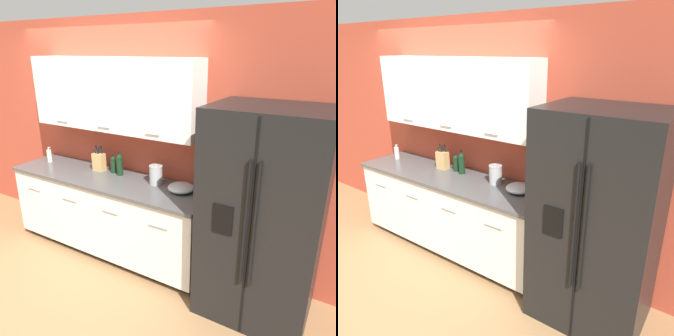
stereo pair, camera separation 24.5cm
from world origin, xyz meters
The scene contains 10 objects.
ground_plane centered at (0.00, 0.00, 0.00)m, with size 14.00×14.00×0.00m, color #997047.
wall_back centered at (0.05, 1.06, 1.44)m, with size 10.00×0.39×2.60m.
counter_unit centered at (0.20, 0.76, 0.47)m, with size 2.41×0.64×0.93m.
refrigerator centered at (1.93, 0.70, 0.93)m, with size 0.94×0.77×1.86m.
knife_block centered at (-0.02, 0.88, 1.04)m, with size 0.14×0.09×0.30m.
wine_bottle centered at (0.27, 0.89, 1.05)m, with size 0.07×0.07×0.27m.
soap_dispenser centered at (-0.78, 0.81, 1.01)m, with size 0.06×0.06×0.19m.
oil_bottle centered at (0.16, 0.91, 1.03)m, with size 0.06×0.06×0.21m.
steel_canister centered at (0.76, 0.88, 1.03)m, with size 0.14×0.14×0.22m.
mixing_bowl centered at (1.08, 0.84, 0.97)m, with size 0.27×0.27×0.08m.
Camera 1 is at (2.49, -1.81, 2.25)m, focal length 35.00 mm.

